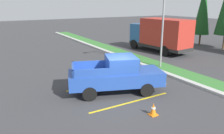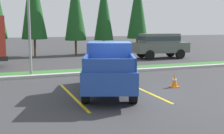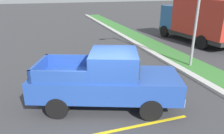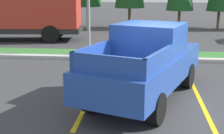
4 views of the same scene
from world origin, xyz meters
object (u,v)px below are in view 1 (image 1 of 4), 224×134
street_light (161,22)px  cypress_tree_leftmost (203,9)px  traffic_cone (153,109)px  pickup_truck_main (117,75)px  cargo_truck_distant (160,34)px

street_light → cypress_tree_leftmost: (-5.05, 11.02, 0.70)m
street_light → cypress_tree_leftmost: bearing=114.6°
cypress_tree_leftmost → traffic_cone: bearing=-56.8°
cypress_tree_leftmost → street_light: bearing=-65.4°
cypress_tree_leftmost → traffic_cone: cypress_tree_leftmost is taller
pickup_truck_main → traffic_cone: size_ratio=9.25×
cargo_truck_distant → street_light: (4.48, -4.13, 1.72)m
street_light → traffic_cone: street_light is taller
pickup_truck_main → cypress_tree_leftmost: 18.49m
cargo_truck_distant → traffic_cone: cargo_truck_distant is taller
traffic_cone → street_light: bearing=136.5°
cargo_truck_distant → traffic_cone: (10.25, -9.61, -1.56)m
cargo_truck_distant → pickup_truck_main: bearing=-53.6°
pickup_truck_main → cypress_tree_leftmost: size_ratio=0.77×
street_light → traffic_cone: (5.77, -5.48, -3.27)m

